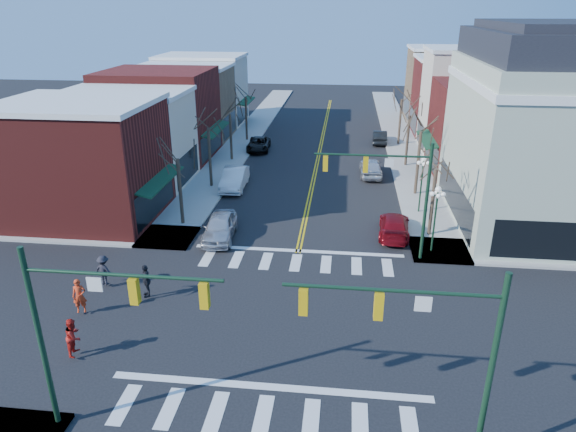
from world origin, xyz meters
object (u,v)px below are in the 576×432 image
(pedestrian_red_a, at_px, (79,296))
(pedestrian_dark_a, at_px, (146,280))
(car_right_near, at_px, (394,226))
(car_right_mid, at_px, (371,167))
(lamppost_midblock, at_px, (422,175))
(victorian_corner, at_px, (557,128))
(car_left_mid, at_px, (234,179))
(pedestrian_red_b, at_px, (74,336))
(pedestrian_dark_b, at_px, (104,270))
(car_left_near, at_px, (220,227))
(car_left_far, at_px, (259,144))
(lamppost_corner, at_px, (436,208))
(car_right_far, at_px, (380,137))

(pedestrian_red_a, relative_size, pedestrian_dark_a, 1.00)
(car_right_near, distance_m, car_right_mid, 12.80)
(lamppost_midblock, xyz_separation_m, car_right_mid, (-3.20, 8.61, -2.16))
(victorian_corner, distance_m, car_left_mid, 24.04)
(lamppost_midblock, height_order, car_right_mid, lamppost_midblock)
(car_left_mid, distance_m, car_right_near, 14.88)
(lamppost_midblock, relative_size, pedestrian_red_b, 2.49)
(lamppost_midblock, xyz_separation_m, pedestrian_dark_a, (-15.50, -13.62, -1.92))
(car_left_mid, relative_size, pedestrian_dark_b, 3.00)
(car_left_near, xyz_separation_m, car_left_far, (-1.12, 21.97, -0.14))
(car_left_near, relative_size, car_right_near, 0.99)
(car_right_mid, xyz_separation_m, pedestrian_dark_b, (-15.00, -21.34, 0.20))
(car_right_near, distance_m, pedestrian_red_a, 19.66)
(car_left_mid, relative_size, pedestrian_red_b, 2.93)
(lamppost_corner, xyz_separation_m, car_right_far, (-1.80, 27.09, -2.25))
(lamppost_midblock, bearing_deg, car_right_mid, 110.39)
(pedestrian_red_b, distance_m, pedestrian_dark_b, 6.02)
(car_left_mid, bearing_deg, car_right_near, -34.91)
(car_right_far, xyz_separation_m, pedestrian_dark_b, (-16.40, -33.33, 0.29))
(pedestrian_dark_a, bearing_deg, pedestrian_red_b, -40.85)
(car_left_mid, xyz_separation_m, car_left_far, (0.00, 12.13, -0.18))
(car_left_near, distance_m, pedestrian_dark_a, 8.00)
(lamppost_corner, height_order, pedestrian_dark_b, lamppost_corner)
(pedestrian_red_a, relative_size, pedestrian_red_b, 1.02)
(victorian_corner, bearing_deg, pedestrian_dark_a, -151.13)
(victorian_corner, relative_size, car_right_far, 3.32)
(lamppost_midblock, bearing_deg, car_left_mid, 164.83)
(pedestrian_red_a, xyz_separation_m, pedestrian_dark_b, (-0.01, 2.73, -0.04))
(car_right_far, distance_m, pedestrian_dark_b, 37.15)
(lamppost_midblock, height_order, car_left_far, lamppost_midblock)
(car_left_mid, bearing_deg, pedestrian_dark_a, -94.86)
(car_left_mid, height_order, pedestrian_dark_a, pedestrian_dark_a)
(lamppost_midblock, height_order, car_left_mid, lamppost_midblock)
(car_left_mid, xyz_separation_m, car_right_near, (12.48, -8.10, -0.14))
(car_left_far, xyz_separation_m, pedestrian_dark_a, (-0.90, -29.71, 0.38))
(car_left_mid, distance_m, car_right_mid, 12.31)
(car_left_mid, xyz_separation_m, car_right_mid, (11.40, 4.65, -0.03))
(car_right_far, xyz_separation_m, pedestrian_red_a, (-16.39, -36.06, 0.33))
(pedestrian_dark_a, bearing_deg, pedestrian_dark_b, -133.91)
(car_right_near, relative_size, pedestrian_dark_b, 2.82)
(pedestrian_red_a, distance_m, pedestrian_red_b, 3.41)
(pedestrian_dark_b, bearing_deg, lamppost_corner, -148.73)
(pedestrian_red_b, relative_size, pedestrian_dark_a, 0.97)
(car_left_far, height_order, car_right_mid, car_right_mid)
(car_right_near, distance_m, pedestrian_red_b, 20.64)
(car_left_near, xyz_separation_m, car_right_near, (11.36, 1.74, -0.11))
(pedestrian_red_b, distance_m, pedestrian_dark_a, 5.16)
(car_left_far, bearing_deg, car_left_near, -90.33)
(car_left_far, height_order, pedestrian_dark_b, pedestrian_dark_b)
(pedestrian_dark_b, bearing_deg, car_right_near, -139.53)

